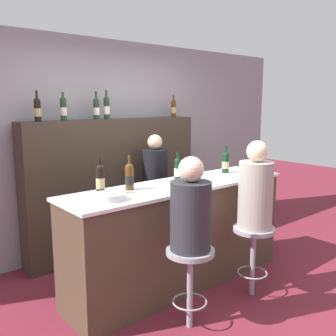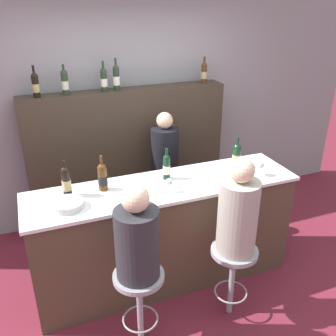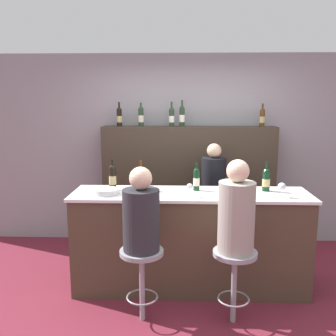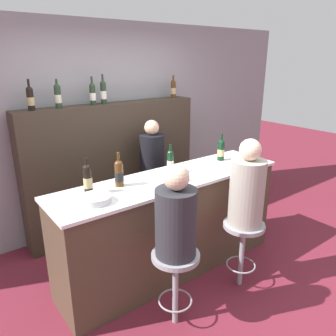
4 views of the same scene
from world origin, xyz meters
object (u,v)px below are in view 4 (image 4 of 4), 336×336
wine_bottle_backbar_0 (30,98)px  bar_stool_left (175,269)px  wine_bottle_backbar_3 (103,92)px  wine_bottle_counter_2 (170,161)px  wine_bottle_backbar_4 (173,89)px  wine_bottle_counter_0 (88,179)px  guest_seated_left (176,218)px  wine_bottle_backbar_1 (58,96)px  wine_bottle_counter_1 (119,173)px  wine_bottle_backbar_2 (93,94)px  wine_bottle_counter_3 (221,150)px  guest_seated_right (247,189)px  bartender (153,183)px  bar_stool_right (243,237)px  wine_glass_1 (244,155)px  metal_bowl (95,199)px  wine_glass_0 (180,172)px

wine_bottle_backbar_0 → bar_stool_left: wine_bottle_backbar_0 is taller
wine_bottle_backbar_3 → bar_stool_left: bearing=-101.0°
wine_bottle_counter_2 → wine_bottle_backbar_4: bearing=50.8°
wine_bottle_counter_0 → guest_seated_left: size_ratio=0.43×
wine_bottle_backbar_0 → wine_bottle_backbar_1: size_ratio=1.03×
wine_bottle_counter_1 → wine_bottle_backbar_2: (0.30, 1.09, 0.60)m
wine_bottle_counter_3 → guest_seated_right: bearing=-119.3°
wine_bottle_backbar_3 → wine_bottle_backbar_4: 1.04m
wine_bottle_backbar_4 → bartender: wine_bottle_backbar_4 is taller
wine_bottle_backbar_1 → guest_seated_left: bearing=-84.2°
wine_bottle_backbar_1 → wine_bottle_backbar_4: 1.59m
wine_bottle_counter_3 → bar_stool_right: (-0.41, -0.73, -0.64)m
bar_stool_left → wine_bottle_backbar_0: bearing=104.6°
bar_stool_right → wine_bottle_counter_1: bearing=141.0°
wine_bottle_counter_2 → wine_glass_1: 0.86m
wine_bottle_backbar_3 → guest_seated_right: 2.02m
wine_bottle_counter_0 → bartender: bearing=30.8°
guest_seated_right → metal_bowl: bearing=156.5°
wine_bottle_counter_0 → wine_bottle_counter_1: bearing=0.0°
wine_bottle_counter_1 → metal_bowl: bearing=-149.5°
wine_bottle_counter_1 → bar_stool_left: (0.08, -0.73, -0.64)m
wine_bottle_counter_3 → wine_bottle_backbar_3: bearing=129.1°
wine_bottle_backbar_3 → wine_glass_1: (0.98, -1.34, -0.63)m
wine_bottle_counter_0 → wine_bottle_counter_3: bearing=0.0°
wine_bottle_counter_3 → bar_stool_right: 1.05m
wine_bottle_backbar_3 → wine_bottle_backbar_4: size_ratio=1.14×
wine_bottle_counter_1 → bar_stool_left: 0.98m
metal_bowl → bar_stool_left: bearing=-52.8°
bar_stool_right → bartender: 1.41m
wine_bottle_backbar_3 → guest_seated_left: wine_bottle_backbar_3 is taller
wine_bottle_counter_1 → wine_bottle_backbar_0: bearing=110.0°
wine_bottle_counter_3 → guest_seated_left: (-1.24, -0.73, -0.17)m
wine_glass_1 → wine_bottle_backbar_4: bearing=87.3°
wine_bottle_backbar_1 → wine_bottle_counter_3: bearing=-37.4°
wine_bottle_counter_1 → metal_bowl: wine_bottle_counter_1 is taller
wine_bottle_counter_1 → bartender: 1.17m
wine_bottle_backbar_1 → metal_bowl: bearing=-99.8°
bar_stool_right → wine_glass_0: bearing=129.2°
wine_bottle_counter_3 → wine_bottle_backbar_0: (-1.71, 1.09, 0.60)m
bar_stool_right → guest_seated_right: bearing=0.0°
wine_bottle_backbar_1 → wine_bottle_backbar_2: wine_bottle_backbar_2 is taller
wine_bottle_counter_2 → guest_seated_left: 0.91m
wine_bottle_backbar_2 → wine_glass_1: 1.85m
wine_bottle_backbar_1 → bar_stool_right: 2.42m
metal_bowl → guest_seated_left: (0.41, -0.54, -0.08)m
wine_bottle_backbar_1 → wine_bottle_backbar_4: wine_bottle_backbar_1 is taller
wine_bottle_counter_1 → wine_bottle_counter_2: size_ratio=1.07×
bartender → wine_bottle_counter_1: bearing=-140.8°
bar_stool_left → wine_bottle_backbar_3: bearing=79.0°
wine_bottle_counter_1 → wine_bottle_backbar_1: bearing=95.7°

